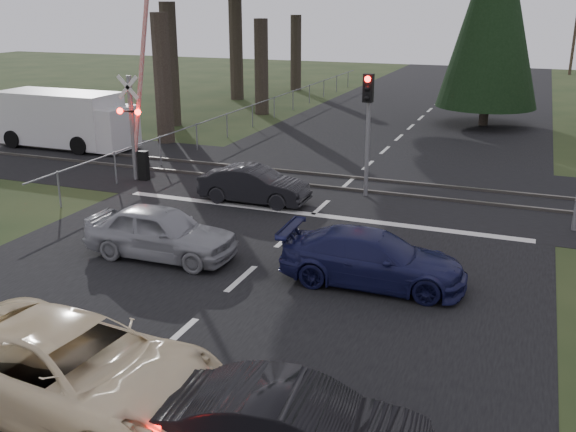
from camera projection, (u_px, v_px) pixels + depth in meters
The scene contains 16 objects.
ground at pixel (176, 337), 12.62m from camera, with size 120.00×120.00×0.00m, color #243518.
road at pixel (330, 199), 21.46m from camera, with size 14.00×100.00×0.01m, color black.
rail_corridor at pixel (347, 184), 23.23m from camera, with size 120.00×8.00×0.01m, color black.
stop_line at pixel (313, 215), 19.87m from camera, with size 13.00×0.35×0.00m, color silver.
rail_near at pixel (341, 188), 22.51m from camera, with size 120.00×0.12×0.10m, color #59544C.
rail_far at pixel (353, 177), 23.92m from camera, with size 120.00×0.12×0.10m, color #59544C.
crossing_signal at pixel (137, 125), 23.12m from camera, with size 1.62×0.38×6.96m.
traffic_signal_center at pixel (368, 114), 20.83m from camera, with size 0.32×0.48×4.10m.
conifer_tree at pixel (494, 8), 32.51m from camera, with size 5.20×5.20×11.00m.
fence_left at pixel (264, 122), 35.19m from camera, with size 0.10×36.00×1.20m, color slate, non-canonical shape.
cream_coupe at pixel (75, 369), 10.16m from camera, with size 2.46×5.33×1.48m, color beige.
dark_hatchback at pixel (296, 431), 8.86m from camera, with size 1.34×3.83×1.26m, color black.
silver_car at pixel (161, 232), 16.39m from camera, with size 1.60×3.97×1.35m, color gray.
blue_sedan at pixel (373, 259), 14.83m from camera, with size 1.76×4.32×1.25m, color #161843.
dark_car_far at pixel (254, 185), 20.91m from camera, with size 1.26×3.60×1.19m, color black.
white_van at pixel (69, 120), 28.78m from camera, with size 6.32×2.49×2.47m.
Camera 1 is at (6.12, -9.65, 6.26)m, focal length 40.00 mm.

